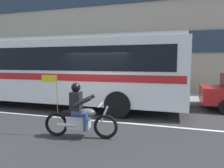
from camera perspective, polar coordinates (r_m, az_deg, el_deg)
name	(u,v)px	position (r m, az deg, el deg)	size (l,w,h in m)	color
ground_plane	(97,116)	(8.33, -4.29, -8.83)	(60.00, 60.00, 0.00)	#2B2B2D
sidewalk_curb	(126,95)	(13.10, 3.76, -3.02)	(28.00, 3.80, 0.15)	gray
lane_center_stripe	(91,120)	(7.79, -5.90, -9.87)	(26.60, 0.14, 0.01)	silver
office_building_facade	(133,23)	(15.43, 5.90, 16.54)	(28.00, 0.89, 9.89)	gray
transit_bus	(61,68)	(10.13, -14.07, 4.44)	(11.49, 2.65, 3.22)	white
motorcycle_with_rider	(79,114)	(5.95, -9.00, -8.32)	(2.18, 0.70, 1.78)	black
fire_hydrant	(207,95)	(11.35, 24.85, -2.71)	(0.22, 0.30, 0.75)	gold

